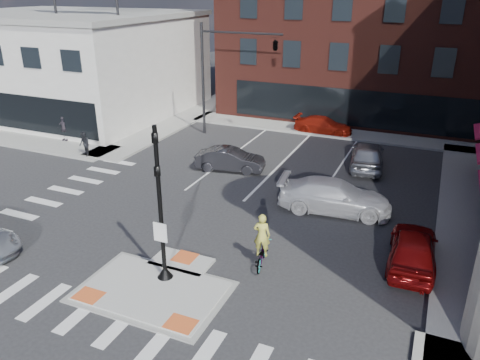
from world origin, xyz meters
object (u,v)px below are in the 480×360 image
at_px(bg_car_dark, 230,159).
at_px(pedestrian_b, 64,128).
at_px(bg_car_red, 323,125).
at_px(cyclist, 262,248).
at_px(red_sedan, 413,248).
at_px(bg_car_silver, 367,155).
at_px(white_pickup, 335,196).
at_px(pedestrian_a, 84,144).

bearing_deg(bg_car_dark, pedestrian_b, 78.23).
bearing_deg(pedestrian_b, bg_car_dark, -3.73).
height_order(bg_car_red, cyclist, cyclist).
relative_size(bg_car_red, cyclist, 1.91).
bearing_deg(red_sedan, bg_car_dark, -33.48).
xyz_separation_m(bg_car_dark, pedestrian_b, (-13.01, 0.23, 0.35)).
height_order(red_sedan, cyclist, cyclist).
height_order(red_sedan, bg_car_silver, bg_car_silver).
relative_size(white_pickup, pedestrian_a, 3.48).
xyz_separation_m(red_sedan, cyclist, (-5.50, -2.39, 0.00)).
relative_size(bg_car_dark, pedestrian_b, 2.36).
xyz_separation_m(bg_car_dark, cyclist, (5.50, -8.97, 0.08)).
bearing_deg(red_sedan, pedestrian_a, -15.79).
height_order(white_pickup, bg_car_silver, bg_car_silver).
distance_m(bg_car_dark, bg_car_red, 10.26).
bearing_deg(bg_car_dark, cyclist, -159.26).
bearing_deg(bg_car_silver, cyclist, 72.97).
bearing_deg(cyclist, white_pickup, -115.07).
bearing_deg(bg_car_dark, red_sedan, -131.66).
bearing_deg(white_pickup, cyclist, 158.84).
bearing_deg(bg_car_red, red_sedan, -154.22).
distance_m(white_pickup, pedestrian_a, 16.58).
bearing_deg(pedestrian_a, red_sedan, 15.14).
height_order(red_sedan, bg_car_dark, red_sedan).
bearing_deg(white_pickup, bg_car_dark, 60.21).
bearing_deg(red_sedan, cyclist, 20.90).
height_order(red_sedan, bg_car_red, red_sedan).
relative_size(red_sedan, bg_car_dark, 1.08).
relative_size(white_pickup, pedestrian_b, 3.13).
distance_m(bg_car_dark, pedestrian_b, 13.02).
height_order(bg_car_silver, cyclist, cyclist).
relative_size(bg_car_red, pedestrian_b, 2.47).
height_order(cyclist, pedestrian_b, cyclist).
xyz_separation_m(red_sedan, pedestrian_b, (-24.01, 6.81, 0.26)).
bearing_deg(bg_car_red, pedestrian_b, 120.66).
bearing_deg(pedestrian_a, bg_car_silver, 46.31).
height_order(red_sedan, pedestrian_a, pedestrian_a).
xyz_separation_m(white_pickup, bg_car_red, (-3.78, 12.72, -0.17)).
height_order(bg_car_dark, pedestrian_a, pedestrian_a).
xyz_separation_m(bg_car_dark, bg_car_red, (3.26, 9.73, -0.05)).
distance_m(bg_car_dark, bg_car_silver, 8.38).
xyz_separation_m(bg_car_dark, bg_car_silver, (7.50, 3.74, 0.14)).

